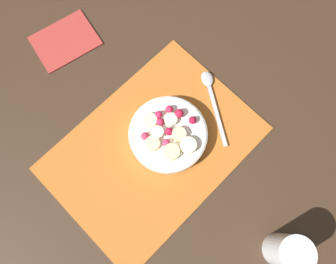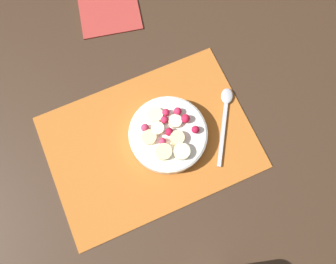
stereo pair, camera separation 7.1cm
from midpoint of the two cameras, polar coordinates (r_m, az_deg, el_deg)
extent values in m
plane|color=#382619|center=(0.75, -0.46, -2.29)|extent=(3.00, 3.00, 0.00)
cube|color=#B26023|center=(0.74, -0.46, -2.24)|extent=(0.46, 0.32, 0.01)
cylinder|color=silver|center=(0.73, 2.73, -1.01)|extent=(0.17, 0.17, 0.03)
torus|color=silver|center=(0.72, 2.77, -0.78)|extent=(0.17, 0.17, 0.01)
cylinder|color=white|center=(0.72, 2.78, -0.69)|extent=(0.16, 0.16, 0.00)
cylinder|color=#F4EAB7|center=(0.71, 0.99, 0.09)|extent=(0.04, 0.04, 0.01)
cylinder|color=beige|center=(0.72, 0.54, 2.52)|extent=(0.05, 0.05, 0.01)
cylinder|color=beige|center=(0.70, 2.11, -4.01)|extent=(0.04, 0.04, 0.01)
cylinder|color=#F4EAB7|center=(0.72, 4.04, 1.38)|extent=(0.04, 0.04, 0.01)
cylinder|color=beige|center=(0.70, 4.47, -1.58)|extent=(0.04, 0.04, 0.01)
cylinder|color=beige|center=(0.70, -0.47, -1.65)|extent=(0.04, 0.04, 0.01)
cylinder|color=#F4EAB7|center=(0.70, 5.28, -3.95)|extent=(0.05, 0.05, 0.01)
sphere|color=#B21433|center=(0.71, 3.04, -0.49)|extent=(0.02, 0.02, 0.02)
sphere|color=#DB3356|center=(0.70, 1.88, -2.16)|extent=(0.02, 0.02, 0.02)
sphere|color=#D12347|center=(0.72, 4.46, 3.13)|extent=(0.02, 0.02, 0.02)
sphere|color=red|center=(0.72, 5.86, 1.86)|extent=(0.02, 0.02, 0.02)
sphere|color=#D12347|center=(0.71, 2.18, 1.63)|extent=(0.02, 0.02, 0.02)
sphere|color=#D12347|center=(0.72, 2.40, 2.92)|extent=(0.02, 0.02, 0.02)
sphere|color=#B21433|center=(0.71, 7.60, -0.08)|extent=(0.02, 0.02, 0.02)
sphere|color=#DB3356|center=(0.71, -1.26, 0.23)|extent=(0.02, 0.02, 0.02)
cube|color=#B2B2B7|center=(0.76, 12.08, -0.82)|extent=(0.09, 0.13, 0.00)
ellipsoid|color=#B2B2B7|center=(0.79, 12.74, 5.70)|extent=(0.04, 0.05, 0.01)
cube|color=#A3332D|center=(0.89, -7.78, 19.38)|extent=(0.17, 0.15, 0.01)
camera|label=1|loc=(0.04, -87.09, 10.30)|focal=35.00mm
camera|label=2|loc=(0.04, 92.91, -10.30)|focal=35.00mm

